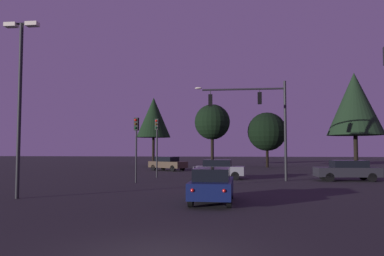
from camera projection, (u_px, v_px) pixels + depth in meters
ground_plane at (216, 176)px, 32.04m from camera, size 168.00×168.00×0.00m
traffic_signal_mast_arm at (259, 112)px, 27.58m from camera, size 6.89×0.37×7.46m
traffic_light_corner_left at (157, 136)px, 30.41m from camera, size 0.35×0.38×4.86m
traffic_light_corner_right at (136, 137)px, 25.75m from camera, size 0.34×0.37×4.57m
car_nearside_lane at (212, 185)px, 16.12m from camera, size 1.83×4.27×1.52m
car_crossing_left at (219, 169)px, 28.94m from camera, size 4.09×2.15×1.52m
car_crossing_right at (347, 170)px, 27.20m from camera, size 4.69×1.98×1.52m
car_far_lane at (168, 163)px, 40.32m from camera, size 4.59×3.76×1.52m
parking_lot_lamp_post at (20, 87)px, 17.73m from camera, size 1.70×0.36×8.53m
tree_behind_sign at (355, 104)px, 35.78m from camera, size 5.32×5.32×9.86m
tree_left_far at (212, 122)px, 46.74m from camera, size 4.52×4.52×8.08m
tree_center_horizon at (154, 118)px, 50.98m from camera, size 4.73×4.73×9.54m
tree_right_cluster at (267, 132)px, 47.48m from camera, size 5.00×5.00×7.12m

